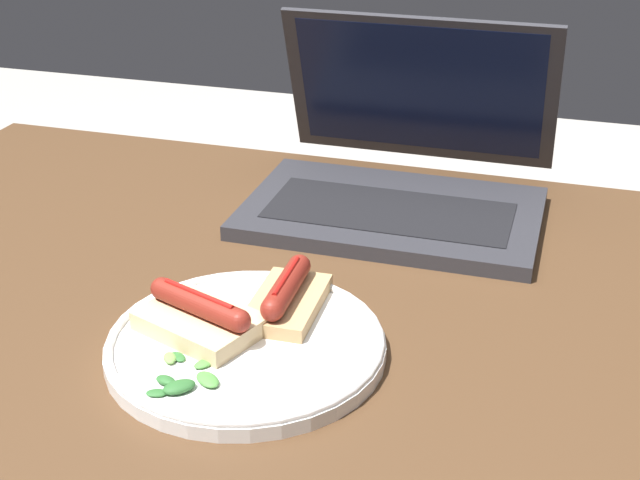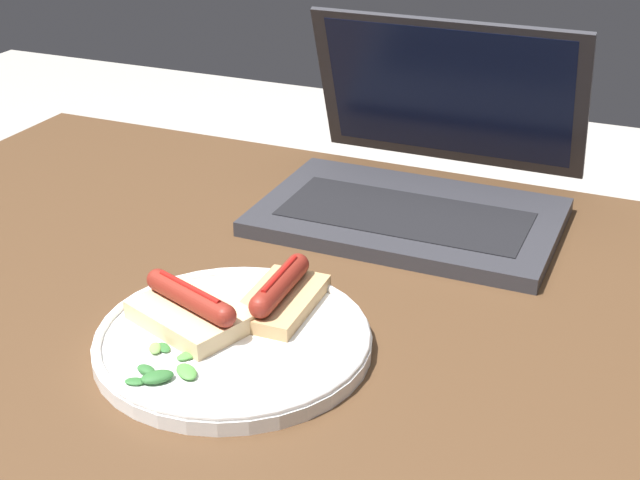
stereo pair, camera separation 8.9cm
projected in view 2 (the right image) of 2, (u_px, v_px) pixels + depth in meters
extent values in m
cube|color=#4C331E|center=(239.00, 318.00, 0.91)|extent=(1.10, 0.86, 0.04)
cylinder|color=#4C331E|center=(101.00, 355.00, 1.51)|extent=(0.06, 0.06, 0.71)
cube|color=#2D2D33|center=(408.00, 217.00, 1.07)|extent=(0.35, 0.23, 0.02)
cube|color=black|center=(405.00, 214.00, 1.05)|extent=(0.29, 0.12, 0.00)
cube|color=#2D2D33|center=(449.00, 94.00, 1.14)|extent=(0.35, 0.08, 0.20)
cube|color=#0C1433|center=(448.00, 93.00, 1.14)|extent=(0.32, 0.07, 0.18)
cylinder|color=white|center=(233.00, 342.00, 0.82)|extent=(0.26, 0.26, 0.01)
torus|color=white|center=(233.00, 334.00, 0.82)|extent=(0.25, 0.25, 0.01)
cube|color=#D6B784|center=(191.00, 315.00, 0.84)|extent=(0.13, 0.11, 0.02)
cylinder|color=maroon|center=(190.00, 297.00, 0.83)|extent=(0.10, 0.05, 0.02)
sphere|color=maroon|center=(158.00, 280.00, 0.86)|extent=(0.02, 0.02, 0.02)
sphere|color=maroon|center=(225.00, 316.00, 0.80)|extent=(0.02, 0.02, 0.02)
cylinder|color=red|center=(189.00, 287.00, 0.82)|extent=(0.08, 0.03, 0.01)
cube|color=tan|center=(280.00, 301.00, 0.86)|extent=(0.07, 0.11, 0.01)
cylinder|color=maroon|center=(280.00, 285.00, 0.85)|extent=(0.03, 0.09, 0.02)
sphere|color=maroon|center=(261.00, 306.00, 0.82)|extent=(0.02, 0.02, 0.02)
sphere|color=maroon|center=(298.00, 265.00, 0.89)|extent=(0.02, 0.02, 0.02)
cylinder|color=red|center=(280.00, 274.00, 0.85)|extent=(0.01, 0.08, 0.01)
ellipsoid|color=#2D662D|center=(135.00, 381.00, 0.75)|extent=(0.02, 0.02, 0.00)
ellipsoid|color=#2D662D|center=(164.00, 347.00, 0.80)|extent=(0.02, 0.02, 0.00)
ellipsoid|color=#4C8E3D|center=(187.00, 356.00, 0.79)|extent=(0.02, 0.02, 0.00)
ellipsoid|color=#2D662D|center=(157.00, 377.00, 0.75)|extent=(0.03, 0.03, 0.01)
ellipsoid|color=#709E4C|center=(155.00, 348.00, 0.80)|extent=(0.02, 0.02, 0.01)
ellipsoid|color=#4C8E3D|center=(187.00, 372.00, 0.76)|extent=(0.03, 0.03, 0.01)
ellipsoid|color=#2D662D|center=(146.00, 370.00, 0.77)|extent=(0.02, 0.02, 0.01)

